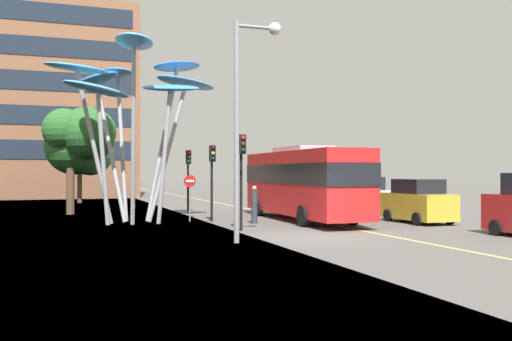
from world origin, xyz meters
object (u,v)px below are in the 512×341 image
leaf_sculpture (131,85)px  street_lamp (247,101)px  car_parked_far (363,196)px  no_entry_sign (190,190)px  pedestrian (254,205)px  traffic_light_island_mid (188,168)px  car_parked_mid (418,202)px  traffic_light_kerb_near (242,161)px  traffic_light_kerb_far (212,166)px  red_bus (302,180)px

leaf_sculpture → street_lamp: bearing=-73.3°
car_parked_far → no_entry_sign: size_ratio=1.67×
leaf_sculpture → pedestrian: leaf_sculpture is taller
traffic_light_island_mid → street_lamp: (-1.06, -13.93, 2.24)m
car_parked_mid → no_entry_sign: 11.03m
car_parked_far → car_parked_mid: bearing=-95.7°
no_entry_sign → leaf_sculpture: bearing=171.0°
car_parked_mid → street_lamp: size_ratio=0.50×
traffic_light_kerb_near → pedestrian: bearing=62.0°
traffic_light_kerb_near → car_parked_far: bearing=35.7°
traffic_light_island_mid → traffic_light_kerb_near: bearing=-90.2°
car_parked_mid → street_lamp: (-10.14, -4.55, 3.92)m
leaf_sculpture → traffic_light_island_mid: size_ratio=2.33×
traffic_light_kerb_near → traffic_light_kerb_far: bearing=90.2°
street_lamp → no_entry_sign: bearing=90.0°
street_lamp → car_parked_mid: bearing=24.1°
red_bus → car_parked_far: 6.32m
leaf_sculpture → street_lamp: leaf_sculpture is taller
traffic_light_kerb_far → red_bus: bearing=-11.3°
street_lamp → traffic_light_island_mid: bearing=85.6°
car_parked_mid → car_parked_far: 6.23m
car_parked_mid → pedestrian: 7.84m
car_parked_far → traffic_light_island_mid: bearing=161.8°
leaf_sculpture → car_parked_far: 14.76m
pedestrian → no_entry_sign: (-2.61, 2.11, 0.63)m
no_entry_sign → traffic_light_kerb_far: bearing=-25.1°
car_parked_far → street_lamp: street_lamp is taller
leaf_sculpture → traffic_light_kerb_near: 7.73m
leaf_sculpture → street_lamp: 9.87m
red_bus → leaf_sculpture: (-8.23, 1.80, 4.63)m
car_parked_far → pedestrian: (-8.14, -4.00, -0.10)m
traffic_light_kerb_near → traffic_light_kerb_far: size_ratio=1.06×
traffic_light_kerb_near → car_parked_far: size_ratio=1.04×
pedestrian → traffic_light_kerb_far: bearing=134.4°
traffic_light_kerb_near → no_entry_sign: traffic_light_kerb_near is taller
red_bus → traffic_light_kerb_near: (-4.41, -3.76, 0.86)m
car_parked_far → leaf_sculpture: bearing=-173.9°
traffic_light_kerb_near → traffic_light_island_mid: size_ratio=1.08×
leaf_sculpture → street_lamp: size_ratio=1.12×
traffic_light_kerb_near → car_parked_mid: 9.35m
traffic_light_kerb_far → car_parked_far: size_ratio=0.98×
traffic_light_kerb_far → no_entry_sign: 1.61m
leaf_sculpture → traffic_light_kerb_near: size_ratio=2.16×
pedestrian → no_entry_sign: size_ratio=0.78×
no_entry_sign → street_lamp: bearing=-90.0°
leaf_sculpture → no_entry_sign: size_ratio=3.75×
car_parked_mid → street_lamp: 11.79m
traffic_light_kerb_near → pedestrian: (1.60, 3.00, -1.97)m
leaf_sculpture → pedestrian: 8.30m
street_lamp → pedestrian: size_ratio=4.32×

